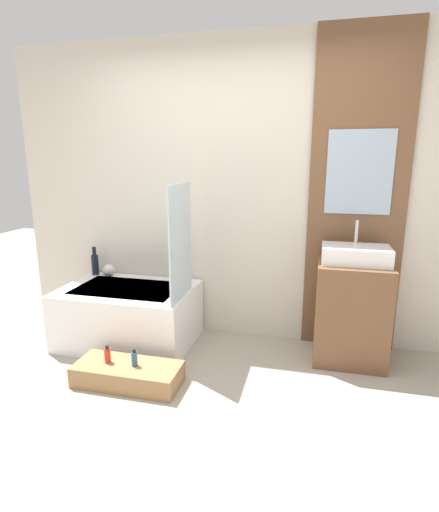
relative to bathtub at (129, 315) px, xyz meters
The scene contains 12 objects.
ground_plane 1.46m from the bathtub, 52.12° to the right, with size 12.00×12.00×0.00m, color #A39989.
wall_tiled_back 1.44m from the bathtub, 26.51° to the left, with size 4.20×0.06×2.60m, color beige.
wall_wood_accent 2.19m from the bathtub, 11.74° to the left, with size 0.77×0.04×2.60m.
bathtub is the anchor object (origin of this frame).
glass_shower_screen 0.90m from the bathtub, 12.77° to the right, with size 0.01×0.50×0.91m, color silver.
wooden_step_bench 0.73m from the bathtub, 65.12° to the right, with size 0.77×0.32×0.15m, color #997047.
vanity_cabinet 1.89m from the bathtub, ahead, with size 0.56×0.49×0.81m, color brown.
sink 1.98m from the bathtub, ahead, with size 0.51×0.31×0.32m.
vase_tall_dark 0.68m from the bathtub, 147.70° to the left, with size 0.07×0.07×0.27m.
vase_round_light 0.53m from the bathtub, 139.54° to the left, with size 0.12×0.12×0.12m, color silver.
bottle_soap_primary 0.66m from the bathtub, 77.33° to the right, with size 0.04×0.04×0.13m.
bottle_soap_secondary 0.74m from the bathtub, 61.05° to the right, with size 0.04×0.04×0.13m.
Camera 1 is at (0.68, -1.88, 1.60)m, focal length 28.00 mm.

